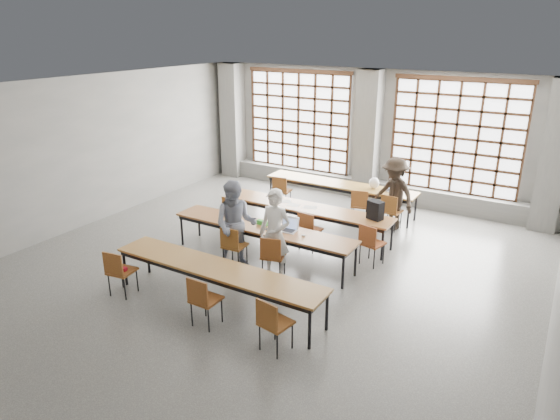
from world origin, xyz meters
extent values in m
plane|color=#4D4E4B|center=(0.00, 0.00, 0.00)|extent=(11.00, 11.00, 0.00)
plane|color=silver|center=(0.00, 0.00, 3.50)|extent=(11.00, 11.00, 0.00)
plane|color=#61615E|center=(0.00, 5.50, 1.75)|extent=(10.00, 0.00, 10.00)
plane|color=#61615E|center=(-5.00, 0.00, 1.75)|extent=(0.00, 11.00, 11.00)
cube|color=#575754|center=(-4.50, 5.22, 1.75)|extent=(0.60, 0.55, 3.50)
cube|color=#575754|center=(0.00, 5.22, 1.75)|extent=(0.60, 0.55, 3.50)
cube|color=#575754|center=(4.50, 5.22, 1.75)|extent=(0.60, 0.55, 3.50)
cube|color=white|center=(-2.25, 5.48, 1.90)|extent=(3.20, 0.02, 2.80)
cube|color=black|center=(-2.25, 5.40, 1.90)|extent=(3.20, 0.05, 2.80)
cube|color=black|center=(-2.25, 5.40, 0.45)|extent=(3.32, 0.07, 0.10)
cube|color=black|center=(-2.25, 5.40, 3.35)|extent=(3.32, 0.07, 0.10)
cube|color=white|center=(2.25, 5.48, 1.90)|extent=(3.20, 0.02, 2.80)
cube|color=black|center=(2.25, 5.40, 1.90)|extent=(3.20, 0.05, 2.80)
cube|color=black|center=(2.25, 5.40, 0.45)|extent=(3.32, 0.07, 0.10)
cube|color=black|center=(2.25, 5.40, 3.35)|extent=(3.32, 0.07, 0.10)
cube|color=#575754|center=(0.00, 5.30, 0.25)|extent=(9.80, 0.35, 0.50)
cube|color=brown|center=(-0.17, 3.89, 0.71)|extent=(4.00, 0.70, 0.04)
cube|color=black|center=(-0.17, 3.89, 0.65)|extent=(3.90, 0.64, 0.08)
cylinder|color=black|center=(-2.09, 3.60, 0.34)|extent=(0.05, 0.05, 0.69)
cylinder|color=black|center=(-2.09, 4.18, 0.34)|extent=(0.05, 0.05, 0.69)
cylinder|color=black|center=(1.75, 3.60, 0.34)|extent=(0.05, 0.05, 0.69)
cylinder|color=black|center=(1.75, 4.18, 0.34)|extent=(0.05, 0.05, 0.69)
cube|color=brown|center=(-0.08, 1.89, 0.71)|extent=(4.00, 0.70, 0.04)
cube|color=black|center=(-0.08, 1.89, 0.65)|extent=(3.90, 0.64, 0.08)
cylinder|color=black|center=(-2.00, 1.60, 0.34)|extent=(0.05, 0.05, 0.69)
cylinder|color=black|center=(-2.00, 2.18, 0.34)|extent=(0.05, 0.05, 0.69)
cylinder|color=black|center=(1.84, 1.60, 0.34)|extent=(0.05, 0.05, 0.69)
cylinder|color=black|center=(1.84, 2.18, 0.34)|extent=(0.05, 0.05, 0.69)
cube|color=brown|center=(-0.28, 0.39, 0.71)|extent=(4.00, 0.70, 0.04)
cube|color=black|center=(-0.28, 0.39, 0.65)|extent=(3.90, 0.64, 0.08)
cylinder|color=black|center=(-2.20, 0.10, 0.34)|extent=(0.05, 0.05, 0.69)
cylinder|color=black|center=(-2.20, 0.68, 0.34)|extent=(0.05, 0.05, 0.69)
cylinder|color=black|center=(1.64, 0.10, 0.34)|extent=(0.05, 0.05, 0.69)
cylinder|color=black|center=(1.64, 0.68, 0.34)|extent=(0.05, 0.05, 0.69)
cube|color=brown|center=(0.05, -1.54, 0.71)|extent=(4.00, 0.70, 0.04)
cube|color=black|center=(0.05, -1.54, 0.65)|extent=(3.90, 0.64, 0.08)
cylinder|color=black|center=(-1.87, -1.83, 0.34)|extent=(0.05, 0.05, 0.69)
cylinder|color=black|center=(-1.87, -1.25, 0.34)|extent=(0.05, 0.05, 0.69)
cylinder|color=black|center=(1.97, -1.83, 0.34)|extent=(0.05, 0.05, 0.69)
cylinder|color=black|center=(1.97, -1.25, 0.34)|extent=(0.05, 0.05, 0.69)
cube|color=brown|center=(-1.57, 3.34, 0.45)|extent=(0.48, 0.48, 0.04)
cube|color=brown|center=(-1.54, 3.14, 0.68)|extent=(0.40, 0.09, 0.40)
cylinder|color=black|center=(-1.57, 3.34, 0.23)|extent=(0.02, 0.02, 0.45)
cube|color=brown|center=(0.63, 3.34, 0.45)|extent=(0.51, 0.51, 0.04)
cube|color=brown|center=(0.68, 3.14, 0.68)|extent=(0.39, 0.13, 0.40)
cylinder|color=black|center=(0.63, 3.34, 0.23)|extent=(0.02, 0.02, 0.45)
cube|color=brown|center=(1.43, 3.34, 0.45)|extent=(0.46, 0.46, 0.04)
cube|color=brown|center=(1.41, 3.14, 0.68)|extent=(0.40, 0.07, 0.40)
cylinder|color=black|center=(1.43, 3.34, 0.23)|extent=(0.02, 0.02, 0.45)
cube|color=brown|center=(-1.68, 1.34, 0.45)|extent=(0.46, 0.46, 0.04)
cube|color=brown|center=(-1.66, 1.14, 0.68)|extent=(0.40, 0.07, 0.40)
cylinder|color=black|center=(-1.68, 1.34, 0.23)|extent=(0.02, 0.02, 0.45)
cube|color=brown|center=(0.32, 1.34, 0.45)|extent=(0.45, 0.45, 0.04)
cube|color=brown|center=(0.30, 1.14, 0.68)|extent=(0.40, 0.06, 0.40)
cylinder|color=black|center=(0.32, 1.34, 0.23)|extent=(0.02, 0.02, 0.45)
cube|color=brown|center=(1.72, 1.34, 0.45)|extent=(0.50, 0.50, 0.04)
cube|color=brown|center=(1.67, 1.15, 0.68)|extent=(0.40, 0.12, 0.40)
cylinder|color=black|center=(1.72, 1.34, 0.23)|extent=(0.02, 0.02, 0.45)
cube|color=brown|center=(-0.58, -0.16, 0.45)|extent=(0.46, 0.46, 0.04)
cube|color=brown|center=(-0.56, -0.36, 0.68)|extent=(0.40, 0.07, 0.40)
cylinder|color=black|center=(-0.58, -0.16, 0.23)|extent=(0.02, 0.02, 0.45)
cube|color=brown|center=(0.32, -0.16, 0.45)|extent=(0.51, 0.51, 0.04)
cube|color=brown|center=(0.37, -0.35, 0.68)|extent=(0.39, 0.13, 0.40)
cylinder|color=black|center=(0.32, -0.16, 0.23)|extent=(0.02, 0.02, 0.45)
cube|color=maroon|center=(-1.65, -2.09, 0.45)|extent=(0.48, 0.48, 0.04)
cube|color=maroon|center=(-1.62, -2.29, 0.68)|extent=(0.40, 0.09, 0.40)
cylinder|color=black|center=(-1.65, -2.09, 0.23)|extent=(0.02, 0.02, 0.45)
cube|color=brown|center=(0.25, -2.09, 0.45)|extent=(0.42, 0.42, 0.04)
cube|color=brown|center=(0.25, -2.29, 0.68)|extent=(0.40, 0.03, 0.40)
cylinder|color=black|center=(0.25, -2.09, 0.23)|extent=(0.02, 0.02, 0.45)
cube|color=brown|center=(1.55, -2.09, 0.45)|extent=(0.49, 0.49, 0.04)
cube|color=brown|center=(1.52, -2.29, 0.68)|extent=(0.40, 0.10, 0.40)
cylinder|color=black|center=(1.55, -2.09, 0.23)|extent=(0.02, 0.02, 0.45)
imported|color=silver|center=(0.32, -0.11, 0.87)|extent=(0.65, 0.45, 1.74)
imported|color=navy|center=(-0.58, -0.11, 0.88)|extent=(1.06, 0.98, 1.76)
imported|color=black|center=(1.43, 3.39, 0.86)|extent=(1.28, 1.03, 1.73)
cube|color=#BBBBC0|center=(0.27, 0.44, 0.74)|extent=(0.38, 0.28, 0.02)
cube|color=black|center=(0.27, 0.43, 0.75)|extent=(0.31, 0.20, 0.00)
cube|color=#BBBBC0|center=(0.26, 0.58, 0.86)|extent=(0.36, 0.09, 0.26)
cube|color=#87A5E9|center=(0.26, 0.57, 0.83)|extent=(0.31, 0.07, 0.21)
cube|color=#BCBDC1|center=(1.18, 3.94, 0.74)|extent=(0.41, 0.34, 0.02)
cube|color=black|center=(1.18, 3.93, 0.75)|extent=(0.33, 0.25, 0.00)
cube|color=#BCBDC1|center=(1.22, 4.07, 0.86)|extent=(0.37, 0.15, 0.26)
cube|color=#88AAEB|center=(1.21, 4.06, 0.83)|extent=(0.31, 0.12, 0.21)
ellipsoid|color=white|center=(0.67, 0.37, 0.75)|extent=(0.11, 0.08, 0.04)
cube|color=green|center=(-0.33, 0.47, 0.78)|extent=(0.26, 0.11, 0.09)
cube|color=black|center=(-0.10, 0.29, 0.74)|extent=(0.14, 0.09, 0.01)
cube|color=silver|center=(-0.68, 1.94, 0.73)|extent=(0.36, 0.33, 0.00)
cube|color=white|center=(-0.38, 1.84, 0.73)|extent=(0.30, 0.22, 0.00)
cube|color=silver|center=(0.02, 1.89, 0.73)|extent=(0.34, 0.28, 0.00)
cube|color=black|center=(1.52, 1.94, 0.93)|extent=(0.37, 0.29, 0.40)
ellipsoid|color=white|center=(0.73, 3.94, 0.87)|extent=(0.28, 0.23, 0.29)
cube|color=#B51628|center=(-1.65, -2.09, 0.50)|extent=(0.21, 0.10, 0.06)
camera|label=1|loc=(4.83, -7.43, 4.51)|focal=32.00mm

